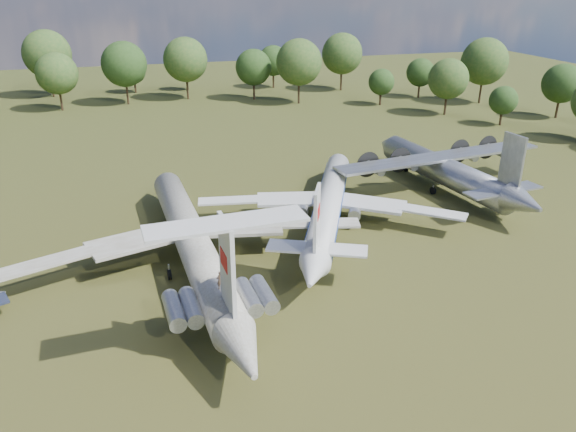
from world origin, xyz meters
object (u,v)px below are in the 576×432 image
object	(u,v)px
tu104_jet	(329,208)
il62_airliner	(193,246)
an12_transport	(443,174)
person_on_il62	(220,280)

from	to	relation	value
tu104_jet	il62_airliner	bearing A→B (deg)	-135.05
il62_airliner	tu104_jet	xyz separation A→B (m)	(17.45, 6.35, -0.22)
an12_transport	person_on_il62	bearing A→B (deg)	-151.39
tu104_jet	person_on_il62	bearing A→B (deg)	-105.30
il62_airliner	tu104_jet	bearing A→B (deg)	16.91
il62_airliner	tu104_jet	size ratio (longest dim) A/B	1.12
il62_airliner	person_on_il62	bearing A→B (deg)	-90.00
il62_airliner	an12_transport	size ratio (longest dim) A/B	1.33
il62_airliner	an12_transport	world-z (taller)	an12_transport
person_on_il62	tu104_jet	bearing A→B (deg)	-148.22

